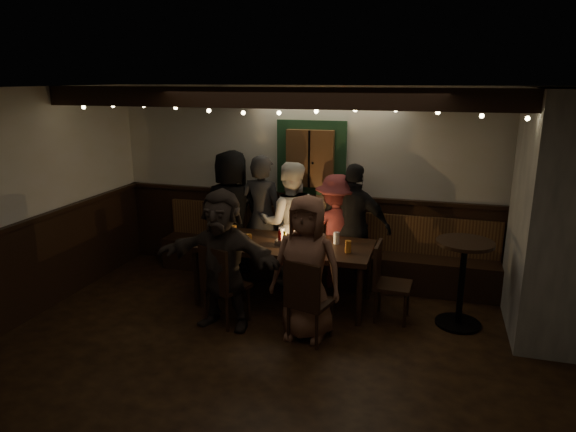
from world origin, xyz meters
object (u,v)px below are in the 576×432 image
(person_a, at_px, (232,214))
(person_d, at_px, (336,231))
(dining_table, at_px, (283,248))
(person_g, at_px, (307,268))
(person_c, at_px, (290,223))
(chair_end, at_px, (386,277))
(person_e, at_px, (354,227))
(person_f, at_px, (222,259))
(chair_near_right, at_px, (306,297))
(person_b, at_px, (262,218))
(chair_near_left, at_px, (221,281))
(high_top, at_px, (463,273))

(person_a, relative_size, person_d, 1.17)
(dining_table, xyz_separation_m, person_g, (0.48, -0.77, 0.08))
(person_a, xyz_separation_m, person_c, (0.85, -0.05, -0.06))
(chair_end, xyz_separation_m, person_e, (-0.50, 0.79, 0.32))
(dining_table, relative_size, person_d, 1.42)
(person_f, bearing_deg, person_d, 61.34)
(chair_near_right, height_order, person_d, person_d)
(person_c, relative_size, person_e, 0.99)
(chair_near_right, bearing_deg, chair_end, 47.76)
(person_b, height_order, person_c, person_b)
(person_e, distance_m, person_g, 1.48)
(person_g, bearing_deg, person_e, 82.88)
(chair_end, bearing_deg, person_b, 155.53)
(chair_near_left, bearing_deg, chair_near_right, -7.22)
(dining_table, distance_m, chair_near_left, 0.94)
(chair_end, bearing_deg, person_e, 122.18)
(chair_near_left, relative_size, person_f, 0.60)
(person_b, bearing_deg, person_a, 3.15)
(chair_near_left, bearing_deg, person_d, 56.07)
(chair_near_left, height_order, person_d, person_d)
(chair_near_left, bearing_deg, chair_end, 21.14)
(person_f, bearing_deg, person_c, 80.93)
(person_c, bearing_deg, person_g, 95.79)
(chair_near_left, height_order, person_e, person_e)
(chair_near_left, bearing_deg, person_g, 0.54)
(chair_near_right, height_order, person_b, person_b)
(dining_table, distance_m, chair_end, 1.27)
(person_c, relative_size, person_f, 1.05)
(chair_near_right, relative_size, person_f, 0.58)
(person_a, relative_size, person_b, 1.02)
(chair_end, xyz_separation_m, person_a, (-2.20, 0.83, 0.37))
(person_g, bearing_deg, high_top, 27.77)
(person_f, bearing_deg, chair_end, 25.95)
(dining_table, xyz_separation_m, person_f, (-0.46, -0.78, 0.08))
(person_b, relative_size, person_g, 1.11)
(person_b, height_order, person_e, person_b)
(person_a, distance_m, person_c, 0.85)
(person_a, height_order, person_c, person_a)
(person_e, bearing_deg, person_f, 59.20)
(chair_near_left, relative_size, chair_near_right, 1.02)
(chair_near_left, xyz_separation_m, person_e, (1.24, 1.46, 0.30))
(person_d, relative_size, person_e, 0.91)
(person_d, distance_m, person_f, 1.77)
(person_f, bearing_deg, person_a, 112.83)
(person_d, bearing_deg, person_g, 66.10)
(person_f, bearing_deg, dining_table, 64.05)
(person_c, relative_size, person_g, 1.06)
(person_g, bearing_deg, person_d, 92.11)
(chair_near_right, height_order, chair_end, chair_near_right)
(high_top, bearing_deg, person_f, -163.66)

